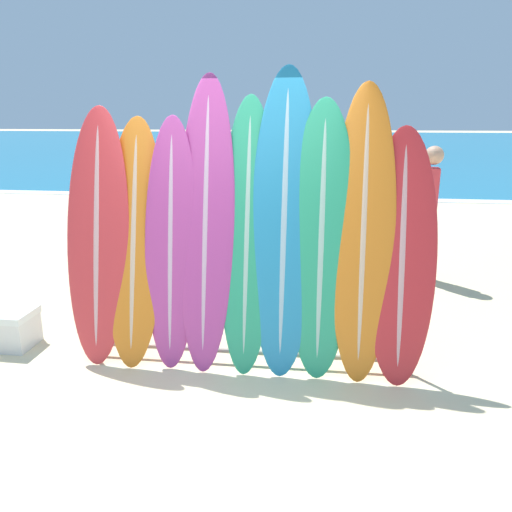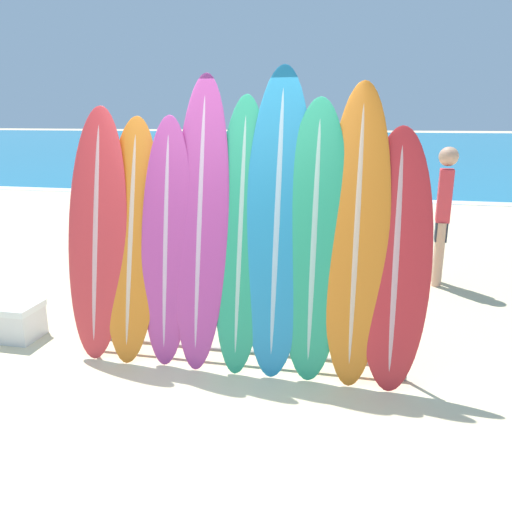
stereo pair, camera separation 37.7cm
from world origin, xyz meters
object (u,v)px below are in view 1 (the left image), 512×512
Objects in this scene: surfboard_slot_2 at (171,244)px; person_mid_beach at (283,201)px; surfboard_slot_4 at (247,236)px; person_far_right at (274,222)px; surfboard_slot_5 at (284,223)px; surfboard_slot_6 at (321,240)px; person_far_left at (211,170)px; surfboard_slot_1 at (134,243)px; cooler_box at (5,328)px; surfboard_slot_7 at (363,234)px; surfboard_slot_8 at (402,256)px; surfboard_slot_0 at (98,237)px; surfboard_slot_3 at (206,224)px; person_near_water at (429,209)px; surfboard_rack at (244,320)px.

surfboard_slot_2 is 1.40× the size of person_mid_beach.
person_far_right is at bearing 88.11° from surfboard_slot_4.
surfboard_slot_5 is 1.51× the size of person_far_right.
surfboard_slot_6 is at bearing -167.47° from person_far_right.
surfboard_slot_5 reaches higher than person_far_right.
person_far_right is at bearing 82.12° from person_mid_beach.
person_far_left is (-1.43, 8.10, -0.19)m from surfboard_slot_2.
surfboard_slot_1 is at bearing -179.16° from surfboard_slot_4.
cooler_box is at bearing 179.50° from surfboard_slot_1.
surfboard_slot_7 reaches higher than person_mid_beach.
person_far_left is at bearing 87.83° from cooler_box.
person_far_right is 3.14m from cooler_box.
person_far_left is (-3.41, 8.08, -0.15)m from surfboard_slot_8.
surfboard_slot_0 is 4.12m from person_mid_beach.
surfboard_slot_8 is 3.75× the size of cooler_box.
surfboard_slot_3 is 1.20× the size of surfboard_slot_8.
surfboard_slot_0 is 4.35m from person_near_water.
surfboard_slot_3 is 1.08× the size of surfboard_slot_4.
surfboard_slot_3 is 4.51× the size of cooler_box.
surfboard_slot_4 is (0.36, -0.00, -0.09)m from surfboard_slot_3.
surfboard_slot_7 is at bearing 1.46° from surfboard_slot_2.
surfboard_slot_2 is 3.89× the size of cooler_box.
surfboard_slot_2 is 1.31m from surfboard_slot_6.
surfboard_slot_4 is at bearing 0.07° from cooler_box.
surfboard_slot_8 is at bearing -170.43° from person_far_left.
person_near_water is 3.21× the size of cooler_box.
surfboard_slot_1 is 1.66m from surfboard_slot_6.
surfboard_rack is 5.26× the size of cooler_box.
surfboard_slot_2 is at bearing -1.35° from cooler_box.
surfboard_slot_6 is at bearing 0.18° from surfboard_slot_0.
cooler_box is at bearing 164.56° from person_far_left.
surfboard_slot_4 is 3.87m from person_mid_beach.
person_near_water is at bearing 30.96° from cooler_box.
person_mid_beach is at bearing -3.99° from person_far_right.
surfboard_slot_1 is 1.00× the size of surfboard_slot_2.
surfboard_slot_7 is (2.33, 0.02, 0.10)m from surfboard_slot_0.
person_far_right is at bearing 35.96° from cooler_box.
cooler_box is at bearing 178.37° from surfboard_rack.
person_mid_beach is at bearing 108.42° from surfboard_slot_8.
surfboard_rack is at bearing -178.09° from surfboard_slot_8.
surfboard_slot_3 is 2.32m from cooler_box.
surfboard_slot_0 is 1.04× the size of surfboard_slot_1.
surfboard_slot_6 is 1.41× the size of person_far_left.
person_far_right is (-1.25, 1.81, -0.12)m from surfboard_slot_8.
surfboard_rack is 1.29m from surfboard_slot_7.
surfboard_slot_2 is 1.01m from surfboard_slot_5.
surfboard_slot_8 is 1.17× the size of person_near_water.
surfboard_slot_5 reaches higher than surfboard_slot_2.
surfboard_slot_4 reaches higher than surfboard_slot_6.
surfboard_slot_6 is (1.99, 0.01, 0.03)m from surfboard_slot_0.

